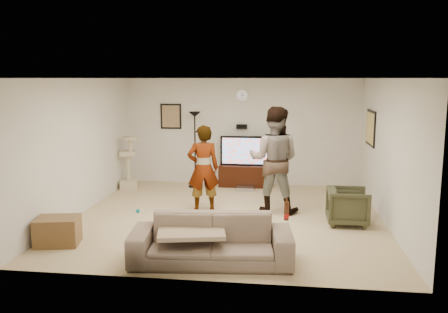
# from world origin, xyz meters

# --- Properties ---
(floor) EXTENTS (5.50, 5.50, 0.02)m
(floor) POSITION_xyz_m (0.00, 0.00, -0.01)
(floor) COLOR tan
(floor) RESTS_ON ground
(ceiling) EXTENTS (5.50, 5.50, 0.02)m
(ceiling) POSITION_xyz_m (0.00, 0.00, 2.51)
(ceiling) COLOR silver
(ceiling) RESTS_ON wall_back
(wall_back) EXTENTS (5.50, 0.04, 2.50)m
(wall_back) POSITION_xyz_m (0.00, 2.75, 1.25)
(wall_back) COLOR white
(wall_back) RESTS_ON floor
(wall_front) EXTENTS (5.50, 0.04, 2.50)m
(wall_front) POSITION_xyz_m (0.00, -2.75, 1.25)
(wall_front) COLOR white
(wall_front) RESTS_ON floor
(wall_left) EXTENTS (0.04, 5.50, 2.50)m
(wall_left) POSITION_xyz_m (-2.75, 0.00, 1.25)
(wall_left) COLOR white
(wall_left) RESTS_ON floor
(wall_right) EXTENTS (0.04, 5.50, 2.50)m
(wall_right) POSITION_xyz_m (2.75, 0.00, 1.25)
(wall_right) COLOR white
(wall_right) RESTS_ON floor
(wall_clock) EXTENTS (0.26, 0.04, 0.26)m
(wall_clock) POSITION_xyz_m (0.00, 2.72, 2.10)
(wall_clock) COLOR silver
(wall_clock) RESTS_ON wall_back
(wall_speaker) EXTENTS (0.25, 0.10, 0.10)m
(wall_speaker) POSITION_xyz_m (0.00, 2.69, 1.38)
(wall_speaker) COLOR black
(wall_speaker) RESTS_ON wall_back
(picture_back) EXTENTS (0.42, 0.03, 0.52)m
(picture_back) POSITION_xyz_m (-1.70, 2.73, 1.60)
(picture_back) COLOR #876E4F
(picture_back) RESTS_ON wall_back
(picture_right) EXTENTS (0.03, 0.78, 0.62)m
(picture_right) POSITION_xyz_m (2.73, 1.60, 1.50)
(picture_right) COLOR tan
(picture_right) RESTS_ON wall_right
(tv_stand) EXTENTS (1.20, 0.45, 0.50)m
(tv_stand) POSITION_xyz_m (0.10, 2.50, 0.25)
(tv_stand) COLOR black
(tv_stand) RESTS_ON floor
(console_box) EXTENTS (0.40, 0.30, 0.07)m
(console_box) POSITION_xyz_m (0.14, 2.11, 0.04)
(console_box) COLOR #A9ABB5
(console_box) RESTS_ON floor
(tv) EXTENTS (1.15, 0.08, 0.68)m
(tv) POSITION_xyz_m (0.10, 2.50, 0.84)
(tv) COLOR black
(tv) RESTS_ON tv_stand
(tv_screen) EXTENTS (1.06, 0.01, 0.60)m
(tv_screen) POSITION_xyz_m (0.10, 2.46, 0.84)
(tv_screen) COLOR #1AA2F9
(tv_screen) RESTS_ON tv
(floor_lamp) EXTENTS (0.32, 0.32, 1.74)m
(floor_lamp) POSITION_xyz_m (-1.04, 2.30, 0.87)
(floor_lamp) COLOR black
(floor_lamp) RESTS_ON floor
(cat_tree) EXTENTS (0.48, 0.48, 1.21)m
(cat_tree) POSITION_xyz_m (-2.53, 1.95, 0.60)
(cat_tree) COLOR #BEB293
(cat_tree) RESTS_ON floor
(person_left) EXTENTS (0.69, 0.55, 1.65)m
(person_left) POSITION_xyz_m (-0.51, 0.33, 0.82)
(person_left) COLOR #B0B0B0
(person_left) RESTS_ON floor
(person_right) EXTENTS (1.07, 0.89, 1.99)m
(person_right) POSITION_xyz_m (0.81, 0.48, 0.99)
(person_right) COLOR teal
(person_right) RESTS_ON floor
(sofa) EXTENTS (2.26, 1.06, 0.64)m
(sofa) POSITION_xyz_m (0.02, -2.14, 0.32)
(sofa) COLOR #796759
(sofa) RESTS_ON floor
(throw_blanket) EXTENTS (1.02, 0.86, 0.06)m
(throw_blanket) POSITION_xyz_m (-0.25, -2.14, 0.43)
(throw_blanket) COLOR tan
(throw_blanket) RESTS_ON sofa
(beer_bottle) EXTENTS (0.06, 0.06, 0.25)m
(beer_bottle) POSITION_xyz_m (1.03, -2.14, 0.77)
(beer_bottle) COLOR #451F0C
(beer_bottle) RESTS_ON sofa
(armchair) EXTENTS (0.70, 0.68, 0.63)m
(armchair) POSITION_xyz_m (2.10, -0.16, 0.32)
(armchair) COLOR #353723
(armchair) RESTS_ON floor
(side_table) EXTENTS (0.71, 0.59, 0.42)m
(side_table) POSITION_xyz_m (-2.40, -1.74, 0.21)
(side_table) COLOR brown
(side_table) RESTS_ON floor
(toy_ball) EXTENTS (0.08, 0.08, 0.08)m
(toy_ball) POSITION_xyz_m (-1.71, 0.05, 0.04)
(toy_ball) COLOR #037E93
(toy_ball) RESTS_ON floor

